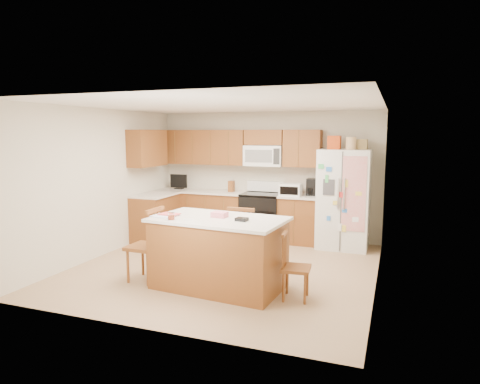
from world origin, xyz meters
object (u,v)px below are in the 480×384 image
at_px(island, 219,253).
at_px(windsor_chair_left, 146,246).
at_px(stove, 262,216).
at_px(windsor_chair_back, 244,241).
at_px(refrigerator, 344,198).
at_px(windsor_chair_right, 294,268).

relative_size(island, windsor_chair_left, 1.74).
distance_m(stove, windsor_chair_back, 2.03).
height_order(refrigerator, windsor_chair_right, refrigerator).
xyz_separation_m(windsor_chair_left, windsor_chair_back, (1.17, 0.84, -0.02)).
xyz_separation_m(refrigerator, windsor_chair_left, (-2.40, -2.78, -0.42)).
relative_size(island, windsor_chair_back, 1.83).
xyz_separation_m(island, windsor_chair_back, (0.10, 0.75, -0.01)).
relative_size(island, windsor_chair_right, 2.14).
height_order(island, windsor_chair_right, island).
distance_m(refrigerator, windsor_chair_left, 3.70).
relative_size(stove, windsor_chair_right, 1.31).
distance_m(island, windsor_chair_left, 1.08).
bearing_deg(windsor_chair_right, stove, 114.80).
bearing_deg(stove, refrigerator, -2.30).
bearing_deg(windsor_chair_left, windsor_chair_right, 1.32).
relative_size(windsor_chair_left, windsor_chair_back, 1.05).
xyz_separation_m(stove, windsor_chair_right, (1.29, -2.80, -0.07)).
relative_size(stove, refrigerator, 0.55).
height_order(windsor_chair_left, windsor_chair_right, windsor_chair_left).
distance_m(windsor_chair_left, windsor_chair_right, 2.13).
relative_size(refrigerator, windsor_chair_right, 2.37).
relative_size(stove, island, 0.61).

